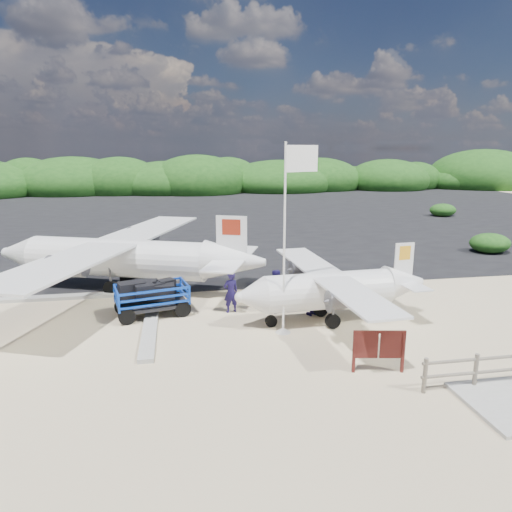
{
  "coord_description": "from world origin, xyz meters",
  "views": [
    {
      "loc": [
        -3.36,
        -15.18,
        6.42
      ],
      "look_at": [
        0.15,
        4.99,
        1.58
      ],
      "focal_mm": 32.0,
      "sensor_mm": 36.0,
      "label": 1
    }
  ],
  "objects": [
    {
      "name": "ground",
      "position": [
        0.0,
        0.0,
        0.0
      ],
      "size": [
        160.0,
        160.0,
        0.0
      ],
      "primitive_type": "plane",
      "color": "beige"
    },
    {
      "name": "flagpole",
      "position": [
        0.21,
        -0.31,
        0.0
      ],
      "size": [
        1.44,
        0.98,
        6.64
      ],
      "primitive_type": null,
      "rotation": [
        0.0,
        0.0,
        0.36
      ],
      "color": "white",
      "rests_on": "ground"
    },
    {
      "name": "asphalt_apron",
      "position": [
        0.0,
        30.0,
        0.0
      ],
      "size": [
        90.0,
        50.0,
        0.04
      ],
      "primitive_type": null,
      "color": "#B2B2B2",
      "rests_on": "ground"
    },
    {
      "name": "aircraft_small",
      "position": [
        -6.19,
        37.72,
        0.0
      ],
      "size": [
        8.15,
        8.15,
        2.78
      ],
      "primitive_type": null,
      "rotation": [
        0.0,
        0.0,
        3.2
      ],
      "color": "#B2B2B2",
      "rests_on": "ground"
    },
    {
      "name": "signboard",
      "position": [
        2.27,
        -3.7,
        0.0
      ],
      "size": [
        1.62,
        0.43,
        1.33
      ],
      "primitive_type": null,
      "rotation": [
        0.0,
        0.0,
        -0.17
      ],
      "color": "#521C17",
      "rests_on": "ground"
    },
    {
      "name": "crew_c",
      "position": [
        1.77,
        1.21,
        0.84
      ],
      "size": [
        1.07,
        0.77,
        1.69
      ],
      "primitive_type": "imported",
      "rotation": [
        0.0,
        0.0,
        3.56
      ],
      "color": "#1C144C",
      "rests_on": "ground"
    },
    {
      "name": "vegetation_band",
      "position": [
        0.0,
        55.0,
        0.0
      ],
      "size": [
        124.0,
        8.0,
        4.4
      ],
      "primitive_type": null,
      "color": "#B2B2B2",
      "rests_on": "ground"
    },
    {
      "name": "aircraft_large",
      "position": [
        12.54,
        19.3,
        0.0
      ],
      "size": [
        19.93,
        19.93,
        4.62
      ],
      "primitive_type": null,
      "rotation": [
        0.0,
        0.0,
        2.77
      ],
      "color": "#B2B2B2",
      "rests_on": "ground"
    },
    {
      "name": "crew_a",
      "position": [
        -1.38,
        2.08,
        0.84
      ],
      "size": [
        0.7,
        0.56,
        1.68
      ],
      "primitive_type": "imported",
      "rotation": [
        0.0,
        0.0,
        3.42
      ],
      "color": "#1C144C",
      "rests_on": "ground"
    },
    {
      "name": "lagoon",
      "position": [
        -9.0,
        1.5,
        0.0
      ],
      "size": [
        9.0,
        7.0,
        0.4
      ],
      "primitive_type": null,
      "color": "#B2B2B2",
      "rests_on": "ground"
    },
    {
      "name": "crew_b",
      "position": [
        0.35,
        1.74,
        0.88
      ],
      "size": [
        1.04,
        0.93,
        1.76
      ],
      "primitive_type": "imported",
      "rotation": [
        0.0,
        0.0,
        3.5
      ],
      "color": "#1C144C",
      "rests_on": "ground"
    },
    {
      "name": "baggage_cart",
      "position": [
        -4.47,
        2.23,
        0.0
      ],
      "size": [
        3.28,
        2.33,
        1.49
      ],
      "primitive_type": null,
      "rotation": [
        0.0,
        0.0,
        0.23
      ],
      "color": "#0C3CBC",
      "rests_on": "ground"
    }
  ]
}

